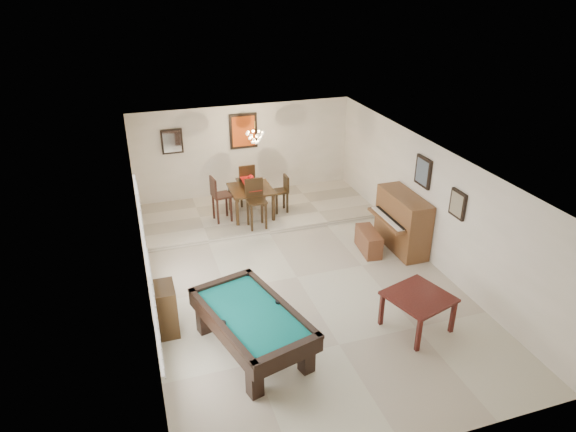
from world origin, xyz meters
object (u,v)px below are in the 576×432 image
square_table (417,312)px  dining_chair_south (257,205)px  dining_chair_north (245,184)px  dining_chair_east (280,194)px  pool_table (252,332)px  dining_chair_west (222,199)px  piano_bench (369,241)px  chandelier (255,133)px  upright_piano (396,223)px  apothecary_chest (165,309)px  dining_table (251,200)px  flower_vase (250,179)px

square_table → dining_chair_south: bearing=111.0°
dining_chair_north → dining_chair_east: bearing=132.9°
pool_table → dining_chair_west: size_ratio=1.96×
piano_bench → chandelier: chandelier is taller
square_table → dining_chair_south: dining_chair_south is taller
upright_piano → apothecary_chest: 5.50m
upright_piano → dining_table: (-2.75, 2.49, -0.10)m
flower_vase → dining_chair_east: size_ratio=0.24×
apothecary_chest → flower_vase: flower_vase is taller
flower_vase → dining_chair_south: bearing=-92.9°
square_table → upright_piano: upright_piano is taller
piano_bench → dining_chair_west: (-2.88, 2.38, 0.45)m
dining_chair_west → square_table: bearing=-162.0°
square_table → chandelier: chandelier is taller
upright_piano → dining_chair_south: (-2.79, 1.80, 0.06)m
apothecary_chest → dining_chair_east: bearing=49.5°
dining_chair_south → chandelier: 1.76m
upright_piano → dining_chair_south: 3.32m
dining_chair_west → flower_vase: bearing=-93.8°
dining_table → dining_chair_north: bearing=87.0°
square_table → dining_chair_west: size_ratio=0.86×
dining_table → flower_vase: (0.00, 0.00, 0.55)m
piano_bench → dining_table: dining_table is taller
upright_piano → dining_chair_south: dining_chair_south is taller
upright_piano → dining_chair_north: bearing=130.1°
dining_chair_south → pool_table: bearing=-106.6°
upright_piano → flower_vase: (-2.75, 2.49, 0.45)m
dining_chair_north → dining_chair_west: 1.11m
pool_table → square_table: (2.93, -0.33, -0.03)m
piano_bench → chandelier: (-1.90, 2.66, 1.95)m
dining_table → dining_chair_east: 0.78m
dining_chair_north → pool_table: bearing=74.9°
apothecary_chest → dining_chair_west: bearing=64.9°
apothecary_chest → dining_chair_east: dining_chair_east is taller
square_table → dining_chair_east: (-0.92, 5.20, 0.26)m
dining_chair_west → chandelier: chandelier is taller
piano_bench → dining_chair_east: (-1.34, 2.43, 0.35)m
piano_bench → dining_table: 3.24m
upright_piano → dining_chair_south: size_ratio=1.31×
dining_chair_south → dining_chair_west: (-0.72, 0.64, -0.02)m
pool_table → dining_chair_north: 5.75m
flower_vase → dining_chair_north: size_ratio=0.20×
pool_table → dining_table: (1.23, 4.87, 0.17)m
dining_table → dining_chair_south: dining_chair_south is taller
piano_bench → dining_chair_south: (-2.15, 1.74, 0.47)m
dining_chair_south → chandelier: bearing=74.3°
pool_table → dining_chair_north: size_ratio=1.98×
apothecary_chest → dining_chair_south: (2.53, 3.21, 0.26)m
dining_chair_south → dining_chair_north: dining_chair_south is taller
apothecary_chest → dining_chair_north: dining_chair_north is taller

